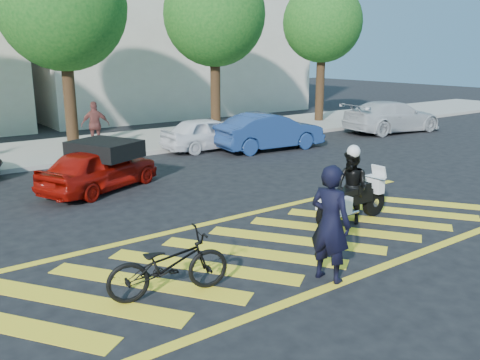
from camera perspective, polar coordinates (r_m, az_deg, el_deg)
ground at (r=10.11m, az=4.08°, el=-7.35°), size 90.00×90.00×0.00m
sidewalk at (r=20.43m, az=-18.15°, el=3.34°), size 60.00×5.00×0.15m
crosswalk at (r=10.08m, az=3.91°, el=-7.38°), size 12.33×4.00×0.01m
building_right at (r=31.99m, az=-8.24°, el=17.41°), size 16.00×8.00×11.00m
tree_center at (r=20.24m, az=-19.00°, el=17.50°), size 4.60×4.60×7.56m
tree_right at (r=23.08m, az=-2.68°, el=17.63°), size 4.40×4.40×7.41m
tree_far_right at (r=27.20m, az=9.33°, el=16.75°), size 4.00×4.00×7.10m
officer_bike at (r=8.45m, az=10.10°, el=-4.84°), size 0.62×0.81×1.98m
bicycle at (r=8.05m, az=-8.02°, el=-9.38°), size 2.04×1.06×1.02m
police_motorcycle at (r=11.52m, az=12.39°, el=-2.21°), size 2.14×0.68×0.94m
officer_moto at (r=11.43m, az=12.42°, el=-0.80°), size 0.63×0.80×1.62m
red_convertible at (r=14.34m, az=-15.49°, el=1.26°), size 3.86×2.80×1.22m
parked_mid_right at (r=19.62m, az=-3.58°, el=5.25°), size 3.71×1.50×1.26m
parked_right at (r=19.59m, az=3.34°, el=5.47°), size 4.42×1.90×1.41m
parked_far_right at (r=24.90m, az=16.71°, el=6.83°), size 5.19×2.62×1.44m
pedestrian_right at (r=19.79m, az=-15.93°, el=5.96°), size 1.11×0.77×1.75m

